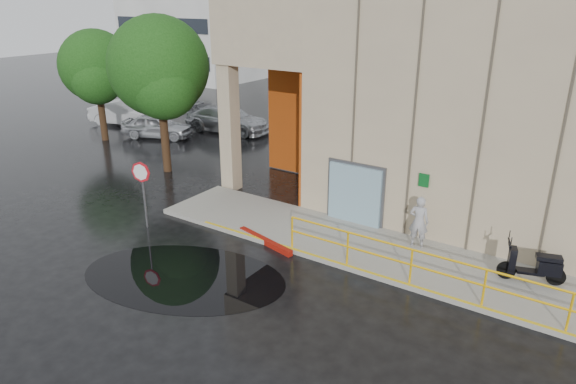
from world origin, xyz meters
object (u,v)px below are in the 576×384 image
Objects in this scene: tree_near at (160,71)px; scooter at (535,256)px; tree_far at (96,69)px; car_b at (125,113)px; red_curb at (265,241)px; car_c at (227,119)px; person at (419,222)px; car_a at (157,126)px; stop_sign at (142,180)px.

scooter is at bearing -5.12° from tree_near.
tree_near is 1.15× the size of tree_far.
car_b is 4.79m from tree_far.
red_curb is 14.62m from car_c.
person is 0.92× the size of scooter.
car_a is (-20.17, 5.27, -0.25)m from scooter.
scooter is 7.79m from red_curb.
tree_near is at bearing 139.11° from stop_sign.
stop_sign reaches higher than red_curb.
car_a is at bearing -23.17° from person.
car_b is at bearing 150.77° from tree_near.
scooter is 15.75m from tree_near.
tree_far is at bearing 158.69° from stop_sign.
person is at bearing 33.20° from stop_sign.
person is 0.70× the size of stop_sign.
car_c is at bearing -85.95° from car_b.
red_curb is 0.47× the size of car_c.
car_a is at bearing -119.36° from car_b.
tree_far is at bearing 133.28° from car_c.
person is at bearing -120.95° from car_b.
stop_sign reaches higher than scooter.
red_curb is 0.55× the size of car_b.
car_c is at bearing 136.89° from scooter.
stop_sign is at bearing -51.01° from tree_near.
car_b reaches higher than red_curb.
car_a is (-8.58, 8.47, -1.06)m from stop_sign.
tree_far is (-1.90, -2.07, 3.15)m from car_a.
tree_far is (-10.48, 6.40, 2.09)m from stop_sign.
tree_near is at bearing -15.14° from tree_far.
stop_sign is at bearing -157.07° from car_a.
car_b is 0.75× the size of tree_far.
person is at bearing -126.64° from car_c.
car_b is (-24.05, 6.27, -0.20)m from scooter.
tree_far is (-18.73, 2.88, 2.85)m from person.
tree_far reaches higher than car_b.
stop_sign is 0.54× the size of car_b.
car_b is (-12.46, 9.47, -1.01)m from stop_sign.
person is 17.55m from car_a.
tree_near reaches higher than car_a.
car_c is 0.87× the size of tree_far.
person is 0.68× the size of red_curb.
car_b is (-20.72, 5.95, -0.25)m from person.
stop_sign is (-11.59, -3.20, 0.81)m from scooter.
red_curb is (-7.50, -1.94, -0.83)m from scooter.
scooter is at bearing -119.54° from car_b.
scooter is 19.67m from car_c.
car_a is (-12.67, 7.22, 0.57)m from red_curb.
car_b reaches higher than car_a.
stop_sign is 13.21m from car_c.
tree_near reaches higher than tree_far.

